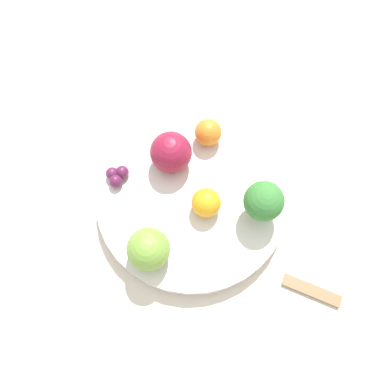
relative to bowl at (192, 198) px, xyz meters
The scene contains 10 objects.
ground_plane 0.03m from the bowl, ahead, with size 6.00×6.00×0.00m, color gray.
table_surface 0.02m from the bowl, ahead, with size 1.20×1.20×0.02m.
bowl is the anchor object (origin of this frame).
broccoli 0.11m from the bowl, 78.09° to the left, with size 0.05×0.05×0.07m.
apple_red 0.11m from the bowl, 30.23° to the right, with size 0.06×0.06×0.06m.
apple_green 0.07m from the bowl, 147.48° to the right, with size 0.06×0.06×0.06m.
orange_front 0.04m from the bowl, 47.79° to the left, with size 0.04×0.04×0.04m.
orange_back 0.10m from the bowl, 168.16° to the left, with size 0.04×0.04×0.04m.
grape_cluster 0.11m from the bowl, 100.38° to the right, with size 0.03×0.03×0.02m.
spoon 0.21m from the bowl, 54.25° to the left, with size 0.04×0.08×0.01m.
Camera 1 is at (0.18, 0.01, 0.54)m, focal length 35.00 mm.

